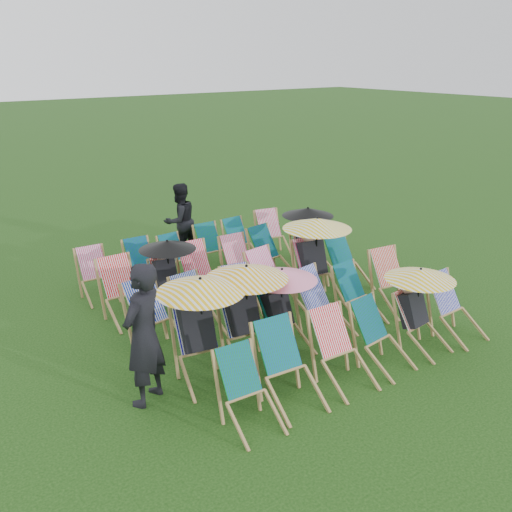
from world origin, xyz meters
TOP-DOWN VIEW (x-y plane):
  - ground at (0.00, 0.00)m, footprint 100.00×100.00m
  - deckchair_0 at (-1.96, -2.27)m, footprint 0.64×0.86m
  - deckchair_1 at (-1.28, -2.18)m, footprint 0.73×0.97m
  - deckchair_2 at (-0.43, -2.25)m, footprint 0.68×0.91m
  - deckchair_3 at (0.31, -2.26)m, footprint 0.69×0.90m
  - deckchair_4 at (1.16, -2.22)m, footprint 1.02×1.09m
  - deckchair_5 at (1.92, -2.31)m, footprint 0.64×0.88m
  - deckchair_6 at (-1.86, -1.06)m, footprint 1.18×1.25m
  - deckchair_7 at (-1.09, -1.02)m, footprint 1.17×1.23m
  - deckchair_8 at (-0.49, -1.07)m, footprint 1.03×1.10m
  - deckchair_9 at (0.33, -1.06)m, footprint 0.80×1.01m
  - deckchair_10 at (1.11, -1.05)m, footprint 0.65×0.87m
  - deckchair_11 at (1.97, -1.08)m, footprint 0.76×0.98m
  - deckchair_12 at (-1.99, -0.02)m, footprint 0.81×1.02m
  - deckchair_13 at (-1.24, 0.08)m, footprint 0.67×0.88m
  - deckchair_14 at (-0.43, 0.02)m, footprint 0.70×0.89m
  - deckchair_15 at (0.27, 0.11)m, footprint 0.80×1.01m
  - deckchair_16 at (1.18, 0.08)m, footprint 1.21×1.29m
  - deckchair_17 at (2.00, 0.12)m, footprint 0.66×0.92m
  - deckchair_18 at (-1.94, 1.23)m, footprint 0.67×0.92m
  - deckchair_19 at (-1.11, 1.29)m, footprint 0.97×1.03m
  - deckchair_20 at (-0.51, 1.19)m, footprint 0.69×0.93m
  - deckchair_21 at (0.41, 1.27)m, footprint 0.66×0.88m
  - deckchair_22 at (1.10, 1.21)m, footprint 0.81×1.02m
  - deckchair_23 at (2.08, 1.30)m, footprint 1.04×1.11m
  - deckchair_24 at (-1.98, 2.34)m, footprint 0.62×0.83m
  - deckchair_25 at (-1.08, 2.33)m, footprint 0.62×0.83m
  - deckchair_26 at (-0.34, 2.36)m, footprint 0.60×0.79m
  - deckchair_27 at (0.48, 2.35)m, footprint 0.59×0.83m
  - deckchair_28 at (1.18, 2.37)m, footprint 0.61×0.83m
  - deckchair_29 at (1.98, 2.35)m, footprint 0.77×0.96m
  - person_left at (-2.70, -1.10)m, footprint 0.80×0.71m
  - person_rear at (0.30, 3.40)m, footprint 0.87×0.73m

SIDE VIEW (x-z plane):
  - ground at x=0.00m, z-range 0.00..0.00m
  - deckchair_26 at x=-0.34m, z-range 0.00..0.82m
  - deckchair_25 at x=-1.08m, z-range 0.00..0.87m
  - deckchair_24 at x=-1.98m, z-range 0.00..0.87m
  - deckchair_14 at x=-0.43m, z-range 0.00..0.88m
  - deckchair_28 at x=1.18m, z-range 0.00..0.88m
  - deckchair_27 at x=0.48m, z-range 0.00..0.89m
  - deckchair_0 at x=-1.96m, z-range 0.00..0.89m
  - deckchair_10 at x=1.11m, z-range 0.00..0.90m
  - deckchair_13 at x=-1.24m, z-range 0.00..0.90m
  - deckchair_3 at x=0.31m, z-range 0.00..0.91m
  - deckchair_21 at x=0.41m, z-range 0.00..0.92m
  - deckchair_29 at x=1.98m, z-range 0.00..0.93m
  - deckchair_5 at x=1.92m, z-range 0.00..0.94m
  - deckchair_2 at x=-0.43m, z-range 0.00..0.96m
  - deckchair_11 at x=1.97m, z-range 0.00..0.98m
  - deckchair_20 at x=-0.51m, z-range 0.00..0.98m
  - deckchair_17 at x=2.00m, z-range 0.00..0.99m
  - deckchair_18 at x=-1.94m, z-range 0.00..0.99m
  - deckchair_9 at x=0.33m, z-range 0.00..0.99m
  - deckchair_22 at x=1.10m, z-range 0.00..1.00m
  - deckchair_1 at x=-1.28m, z-range 0.00..1.00m
  - deckchair_15 at x=0.27m, z-range 0.00..1.00m
  - deckchair_12 at x=-1.99m, z-range 0.00..1.01m
  - deckchair_19 at x=-1.11m, z-range 0.03..1.19m
  - deckchair_4 at x=1.16m, z-range 0.03..1.24m
  - deckchair_8 at x=-0.49m, z-range 0.03..1.26m
  - deckchair_23 at x=2.08m, z-range 0.03..1.26m
  - deckchair_7 at x=-1.09m, z-range 0.04..1.42m
  - deckchair_6 at x=-1.86m, z-range 0.04..1.43m
  - deckchair_16 at x=1.18m, z-range 0.04..1.48m
  - person_rear at x=0.30m, z-range 0.00..1.60m
  - person_left at x=-2.70m, z-range 0.00..1.84m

